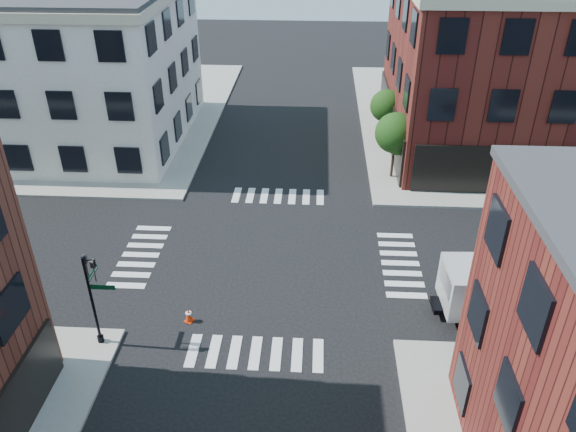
{
  "coord_description": "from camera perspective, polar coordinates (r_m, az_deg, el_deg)",
  "views": [
    {
      "loc": [
        2.39,
        -24.56,
        17.46
      ],
      "look_at": [
        1.0,
        0.39,
        2.5
      ],
      "focal_mm": 35.0,
      "sensor_mm": 36.0,
      "label": 1
    }
  ],
  "objects": [
    {
      "name": "tree_far",
      "position": [
        43.39,
        10.03,
        10.79
      ],
      "size": [
        2.43,
        2.43,
        4.07
      ],
      "color": "black",
      "rests_on": "ground"
    },
    {
      "name": "box_truck",
      "position": [
        27.84,
        24.33,
        -6.02
      ],
      "size": [
        8.59,
        2.94,
        3.84
      ],
      "rotation": [
        0.0,
        0.0,
        0.05
      ],
      "color": "silver",
      "rests_on": "ground"
    },
    {
      "name": "building_nw",
      "position": [
        47.39,
        -24.49,
        13.61
      ],
      "size": [
        22.0,
        16.0,
        11.0
      ],
      "primitive_type": "cube",
      "color": "silver",
      "rests_on": "ground"
    },
    {
      "name": "sidewalk_nw",
      "position": [
        54.08,
        -22.98,
        9.71
      ],
      "size": [
        30.0,
        30.0,
        0.15
      ],
      "primitive_type": "cube",
      "color": "gray",
      "rests_on": "ground"
    },
    {
      "name": "signal_pole",
      "position": [
        24.82,
        -19.2,
        -7.16
      ],
      "size": [
        1.29,
        1.24,
        4.6
      ],
      "color": "black",
      "rests_on": "ground"
    },
    {
      "name": "building_ne",
      "position": [
        45.88,
        27.09,
        13.17
      ],
      "size": [
        25.0,
        16.0,
        12.0
      ],
      "primitive_type": "cube",
      "color": "#471311",
      "rests_on": "ground"
    },
    {
      "name": "tree_near",
      "position": [
        37.74,
        10.94,
        8.07
      ],
      "size": [
        2.69,
        2.69,
        4.49
      ],
      "color": "black",
      "rests_on": "ground"
    },
    {
      "name": "traffic_cone",
      "position": [
        26.51,
        -10.05,
        -9.89
      ],
      "size": [
        0.51,
        0.51,
        0.71
      ],
      "rotation": [
        0.0,
        0.0,
        -0.4
      ],
      "color": "red",
      "rests_on": "ground"
    },
    {
      "name": "sidewalk_ne",
      "position": [
        52.2,
        24.17,
        8.73
      ],
      "size": [
        30.0,
        30.0,
        0.15
      ],
      "primitive_type": "cube",
      "color": "gray",
      "rests_on": "ground"
    },
    {
      "name": "ground",
      "position": [
        30.23,
        -1.93,
        -4.39
      ],
      "size": [
        120.0,
        120.0,
        0.0
      ],
      "primitive_type": "plane",
      "color": "black",
      "rests_on": "ground"
    }
  ]
}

